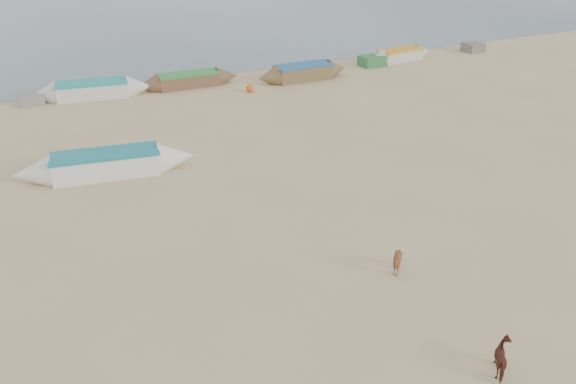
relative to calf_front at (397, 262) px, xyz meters
name	(u,v)px	position (x,y,z in m)	size (l,w,h in m)	color
ground	(354,284)	(-1.29, 0.12, -0.39)	(140.00, 140.00, 0.00)	tan
calf_front	(397,262)	(0.00, 0.00, 0.00)	(0.63, 0.71, 0.79)	brown
calf_right	(505,359)	(-0.17, -4.10, -0.03)	(0.73, 0.62, 0.74)	#57281C
near_canoe	(106,164)	(-5.90, 10.31, 0.08)	(6.69, 1.27, 0.95)	silver
waterline_canoes	(95,93)	(-4.65, 20.10, 0.04)	(46.02, 3.82, 0.95)	brown
beach_clutter	(229,81)	(2.72, 19.57, -0.09)	(46.37, 4.49, 0.64)	#2C6232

